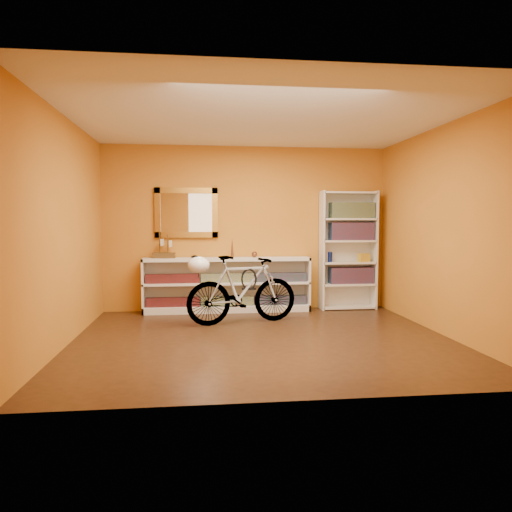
{
  "coord_description": "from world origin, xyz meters",
  "views": [
    {
      "loc": [
        -0.73,
        -5.55,
        1.39
      ],
      "look_at": [
        0.0,
        0.7,
        0.95
      ],
      "focal_mm": 33.27,
      "sensor_mm": 36.0,
      "label": 1
    }
  ],
  "objects": [
    {
      "name": "back_wall",
      "position": [
        0.0,
        2.0,
        1.3
      ],
      "size": [
        4.5,
        0.01,
        2.6
      ],
      "primitive_type": "cube",
      "color": "#B86C1B",
      "rests_on": "ground"
    },
    {
      "name": "floor",
      "position": [
        0.0,
        0.0,
        -0.01
      ],
      "size": [
        4.5,
        4.0,
        0.01
      ],
      "primitive_type": "cube",
      "color": "black",
      "rests_on": "ground"
    },
    {
      "name": "red_tin",
      "position": [
        1.43,
        1.87,
        1.55
      ],
      "size": [
        0.17,
        0.17,
        0.18
      ],
      "primitive_type": "cube",
      "rotation": [
        0.0,
        0.0,
        0.32
      ],
      "color": "maroon",
      "rests_on": "bookcase"
    },
    {
      "name": "ceiling",
      "position": [
        0.0,
        0.0,
        2.6
      ],
      "size": [
        4.5,
        4.0,
        0.01
      ],
      "primitive_type": "cube",
      "color": "silver",
      "rests_on": "ground"
    },
    {
      "name": "u_lock",
      "position": [
        -0.07,
        0.92,
        0.62
      ],
      "size": [
        0.22,
        0.02,
        0.22
      ],
      "primitive_type": "torus",
      "rotation": [
        1.57,
        0.0,
        0.0
      ],
      "color": "black",
      "rests_on": "bicycle"
    },
    {
      "name": "book_row_a",
      "position": [
        1.68,
        1.84,
        0.55
      ],
      "size": [
        0.7,
        0.22,
        0.26
      ],
      "primitive_type": "cube",
      "color": "maroon",
      "rests_on": "bookcase"
    },
    {
      "name": "toy_car",
      "position": [
        -0.81,
        1.81,
        0.85
      ],
      "size": [
        0.0,
        0.0,
        0.0
      ],
      "primitive_type": "imported",
      "rotation": [
        0.0,
        0.0,
        1.75
      ],
      "color": "black",
      "rests_on": "console_unit"
    },
    {
      "name": "decorative_orb",
      "position": [
        0.11,
        1.81,
        0.9
      ],
      "size": [
        0.09,
        0.09,
        0.09
      ],
      "primitive_type": "sphere",
      "color": "brown",
      "rests_on": "console_unit"
    },
    {
      "name": "right_wall",
      "position": [
        2.25,
        0.0,
        1.3
      ],
      "size": [
        0.01,
        4.0,
        2.6
      ],
      "primitive_type": "cube",
      "color": "#B86C1B",
      "rests_on": "ground"
    },
    {
      "name": "bookcase",
      "position": [
        1.63,
        1.84,
        0.95
      ],
      "size": [
        0.9,
        0.3,
        1.9
      ],
      "primitive_type": null,
      "color": "silver",
      "rests_on": "floor"
    },
    {
      "name": "cd_row_lower",
      "position": [
        -0.32,
        1.79,
        0.17
      ],
      "size": [
        2.5,
        0.13,
        0.14
      ],
      "primitive_type": "cube",
      "color": "black",
      "rests_on": "console_unit"
    },
    {
      "name": "left_wall",
      "position": [
        -2.25,
        0.0,
        1.3
      ],
      "size": [
        0.01,
        4.0,
        2.6
      ],
      "primitive_type": "cube",
      "color": "#B86C1B",
      "rests_on": "ground"
    },
    {
      "name": "helmet",
      "position": [
        -0.76,
        0.76,
        0.83
      ],
      "size": [
        0.29,
        0.28,
        0.22
      ],
      "primitive_type": "ellipsoid",
      "color": "white",
      "rests_on": "bicycle"
    },
    {
      "name": "yellow_bag",
      "position": [
        1.88,
        1.8,
        0.83
      ],
      "size": [
        0.2,
        0.15,
        0.14
      ],
      "primitive_type": "cube",
      "rotation": [
        0.0,
        0.0,
        0.22
      ],
      "color": "gold",
      "rests_on": "bookcase"
    },
    {
      "name": "travel_mug",
      "position": [
        1.33,
        1.82,
        0.85
      ],
      "size": [
        0.07,
        0.07,
        0.16
      ],
      "primitive_type": "cylinder",
      "color": "navy",
      "rests_on": "bookcase"
    },
    {
      "name": "console_unit",
      "position": [
        -0.32,
        1.81,
        0.42
      ],
      "size": [
        2.6,
        0.35,
        0.85
      ],
      "primitive_type": null,
      "color": "silver",
      "rests_on": "floor"
    },
    {
      "name": "bicycle",
      "position": [
        -0.16,
        0.9,
        0.47
      ],
      "size": [
        0.79,
        1.66,
        0.95
      ],
      "primitive_type": "imported",
      "rotation": [
        0.0,
        0.0,
        1.81
      ],
      "color": "silver",
      "rests_on": "floor"
    },
    {
      "name": "cd_row_upper",
      "position": [
        -0.32,
        1.79,
        0.54
      ],
      "size": [
        2.5,
        0.13,
        0.14
      ],
      "primitive_type": "cube",
      "color": "navy",
      "rests_on": "console_unit"
    },
    {
      "name": "gilt_mirror",
      "position": [
        -0.95,
        1.97,
        1.55
      ],
      "size": [
        0.98,
        0.06,
        0.78
      ],
      "primitive_type": "cube",
      "color": "brown",
      "rests_on": "back_wall"
    },
    {
      "name": "bronze_ornament",
      "position": [
        -0.24,
        1.81,
        1.01
      ],
      "size": [
        0.05,
        0.05,
        0.31
      ],
      "primitive_type": "cone",
      "color": "brown",
      "rests_on": "console_unit"
    },
    {
      "name": "book_row_b",
      "position": [
        1.68,
        1.84,
        1.25
      ],
      "size": [
        0.7,
        0.22,
        0.28
      ],
      "primitive_type": "cube",
      "color": "maroon",
      "rests_on": "bookcase"
    },
    {
      "name": "wall_socket",
      "position": [
        0.9,
        1.99,
        0.25
      ],
      "size": [
        0.09,
        0.02,
        0.09
      ],
      "primitive_type": "cube",
      "color": "silver",
      "rests_on": "back_wall"
    },
    {
      "name": "book_row_c",
      "position": [
        1.68,
        1.84,
        1.59
      ],
      "size": [
        0.7,
        0.22,
        0.25
      ],
      "primitive_type": "cube",
      "color": "navy",
      "rests_on": "bookcase"
    },
    {
      "name": "model_ship",
      "position": [
        -1.3,
        1.81,
        1.05
      ],
      "size": [
        0.35,
        0.17,
        0.4
      ],
      "primitive_type": null,
      "rotation": [
        0.0,
        0.0,
        -0.14
      ],
      "color": "#432D12",
      "rests_on": "console_unit"
    }
  ]
}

